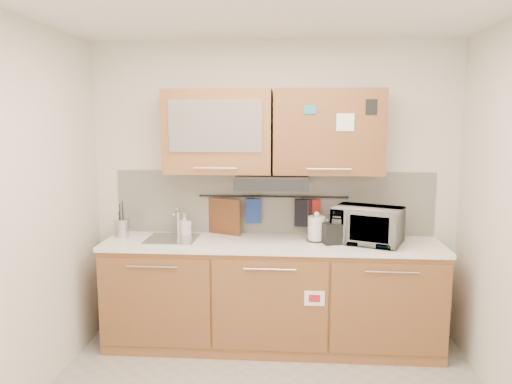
# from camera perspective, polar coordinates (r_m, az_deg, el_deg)

# --- Properties ---
(wall_back) EXTENTS (3.20, 0.00, 3.20)m
(wall_back) POSITION_cam_1_polar(r_m,az_deg,el_deg) (4.42, 2.00, 0.09)
(wall_back) COLOR silver
(wall_back) RESTS_ON ground
(wall_left) EXTENTS (0.00, 3.00, 3.00)m
(wall_left) POSITION_cam_1_polar(r_m,az_deg,el_deg) (3.44, -26.92, -3.28)
(wall_left) COLOR silver
(wall_left) RESTS_ON ground
(base_cabinet) EXTENTS (2.80, 0.64, 0.88)m
(base_cabinet) POSITION_cam_1_polar(r_m,az_deg,el_deg) (4.35, 1.77, -12.25)
(base_cabinet) COLOR #9F6338
(base_cabinet) RESTS_ON floor
(countertop) EXTENTS (2.82, 0.62, 0.04)m
(countertop) POSITION_cam_1_polar(r_m,az_deg,el_deg) (4.20, 1.80, -5.94)
(countertop) COLOR white
(countertop) RESTS_ON base_cabinet
(backsplash) EXTENTS (2.80, 0.02, 0.56)m
(backsplash) POSITION_cam_1_polar(r_m,az_deg,el_deg) (4.43, 1.98, -1.21)
(backsplash) COLOR silver
(backsplash) RESTS_ON countertop
(upper_cabinets) EXTENTS (1.82, 0.37, 0.70)m
(upper_cabinets) POSITION_cam_1_polar(r_m,az_deg,el_deg) (4.20, 1.87, 6.91)
(upper_cabinets) COLOR #9F6338
(upper_cabinets) RESTS_ON wall_back
(range_hood) EXTENTS (0.60, 0.46, 0.10)m
(range_hood) POSITION_cam_1_polar(r_m,az_deg,el_deg) (4.16, 1.87, 1.22)
(range_hood) COLOR black
(range_hood) RESTS_ON upper_cabinets
(sink) EXTENTS (0.42, 0.40, 0.26)m
(sink) POSITION_cam_1_polar(r_m,az_deg,el_deg) (4.33, -9.54, -5.28)
(sink) COLOR silver
(sink) RESTS_ON countertop
(utensil_rail) EXTENTS (1.30, 0.02, 0.02)m
(utensil_rail) POSITION_cam_1_polar(r_m,az_deg,el_deg) (4.38, 1.97, -0.52)
(utensil_rail) COLOR black
(utensil_rail) RESTS_ON backsplash
(utensil_crock) EXTENTS (0.16, 0.16, 0.31)m
(utensil_crock) POSITION_cam_1_polar(r_m,az_deg,el_deg) (4.49, -15.03, -3.97)
(utensil_crock) COLOR #BABABF
(utensil_crock) RESTS_ON countertop
(kettle) EXTENTS (0.19, 0.19, 0.25)m
(kettle) POSITION_cam_1_polar(r_m,az_deg,el_deg) (4.22, 6.93, -4.26)
(kettle) COLOR silver
(kettle) RESTS_ON countertop
(toaster) EXTENTS (0.26, 0.20, 0.17)m
(toaster) POSITION_cam_1_polar(r_m,az_deg,el_deg) (4.16, 9.17, -4.64)
(toaster) COLOR black
(toaster) RESTS_ON countertop
(microwave) EXTENTS (0.64, 0.55, 0.30)m
(microwave) POSITION_cam_1_polar(r_m,az_deg,el_deg) (4.22, 12.63, -3.72)
(microwave) COLOR #999999
(microwave) RESTS_ON countertop
(soap_bottle) EXTENTS (0.12, 0.12, 0.19)m
(soap_bottle) POSITION_cam_1_polar(r_m,az_deg,el_deg) (4.45, -8.18, -3.67)
(soap_bottle) COLOR #999999
(soap_bottle) RESTS_ON countertop
(cutting_board) EXTENTS (0.35, 0.18, 0.46)m
(cutting_board) POSITION_cam_1_polar(r_m,az_deg,el_deg) (4.45, -3.88, -3.65)
(cutting_board) COLOR brown
(cutting_board) RESTS_ON utensil_rail
(oven_mitt) EXTENTS (0.13, 0.05, 0.22)m
(oven_mitt) POSITION_cam_1_polar(r_m,az_deg,el_deg) (4.40, -0.32, -2.17)
(oven_mitt) COLOR navy
(oven_mitt) RESTS_ON utensil_rail
(dark_pouch) EXTENTS (0.16, 0.07, 0.24)m
(dark_pouch) POSITION_cam_1_polar(r_m,az_deg,el_deg) (4.39, 5.44, -2.40)
(dark_pouch) COLOR black
(dark_pouch) RESTS_ON utensil_rail
(pot_holder) EXTENTS (0.12, 0.06, 0.14)m
(pot_holder) POSITION_cam_1_polar(r_m,az_deg,el_deg) (4.38, 6.62, -1.80)
(pot_holder) COLOR red
(pot_holder) RESTS_ON utensil_rail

